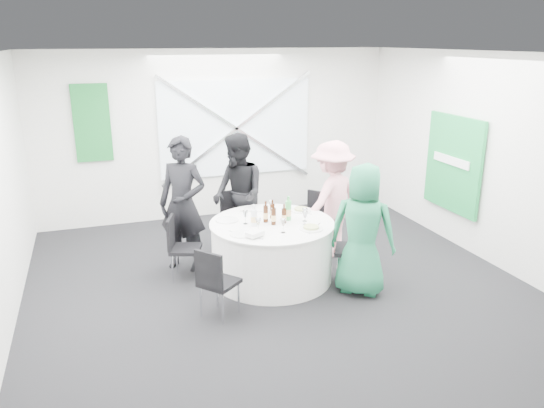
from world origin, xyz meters
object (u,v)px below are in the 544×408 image
object	(u,v)px
chair_back_left	(180,243)
person_woman_green	(362,230)
person_man_back	(238,195)
green_water_bottle	(288,211)
chair_back_right	(315,217)
person_woman_pink	(332,199)
chair_front_right	(360,243)
chair_front_left	(215,279)
person_man_back_left	(183,204)
clear_water_bottle	(254,218)
chair_back	(236,216)
banquet_table	(272,251)

from	to	relation	value
chair_back_left	person_woman_green	size ratio (longest dim) A/B	0.52
person_man_back	green_water_bottle	bearing A→B (deg)	12.37
chair_back_right	person_woman_pink	size ratio (longest dim) A/B	0.52
chair_front_right	green_water_bottle	bearing A→B (deg)	-97.90
chair_front_left	person_man_back	world-z (taller)	person_man_back
person_man_back_left	person_woman_pink	distance (m)	2.04
person_woman_green	green_water_bottle	size ratio (longest dim) A/B	5.14
person_woman_green	chair_front_left	bearing A→B (deg)	40.35
chair_front_right	person_man_back_left	world-z (taller)	person_man_back_left
chair_back_right	person_woman_green	world-z (taller)	person_woman_green
person_woman_green	green_water_bottle	distance (m)	0.99
clear_water_bottle	chair_front_right	bearing A→B (deg)	-21.63
green_water_bottle	chair_front_right	bearing A→B (deg)	-36.24
person_woman_pink	clear_water_bottle	bearing A→B (deg)	-2.82
chair_back	clear_water_bottle	size ratio (longest dim) A/B	3.27
chair_back	person_man_back_left	distance (m)	0.97
person_man_back_left	green_water_bottle	world-z (taller)	person_man_back_left
chair_front_left	clear_water_bottle	distance (m)	1.06
green_water_bottle	chair_back	bearing A→B (deg)	111.00
person_man_back	green_water_bottle	world-z (taller)	person_man_back
chair_back_left	chair_front_left	world-z (taller)	chair_back_left
green_water_bottle	clear_water_bottle	bearing A→B (deg)	-172.42
banquet_table	green_water_bottle	xyz separation A→B (m)	(0.22, 0.02, 0.50)
chair_back	chair_front_right	distance (m)	1.96
banquet_table	chair_front_left	distance (m)	1.19
green_water_bottle	clear_water_bottle	size ratio (longest dim) A/B	1.16
clear_water_bottle	green_water_bottle	bearing A→B (deg)	7.58
chair_back	chair_back_left	world-z (taller)	chair_back
person_man_back_left	chair_back_left	bearing A→B (deg)	-74.75
person_man_back_left	person_woman_pink	world-z (taller)	person_man_back_left
chair_back	person_man_back	size ratio (longest dim) A/B	0.51
person_woman_pink	chair_back_right	bearing A→B (deg)	-85.94
chair_back_right	clear_water_bottle	world-z (taller)	clear_water_bottle
chair_back_right	banquet_table	bearing A→B (deg)	-90.00
person_man_back	clear_water_bottle	world-z (taller)	person_man_back
green_water_bottle	person_woman_pink	bearing A→B (deg)	29.65
person_man_back_left	clear_water_bottle	bearing A→B (deg)	-9.67
chair_back	chair_front_right	world-z (taller)	chair_front_right
chair_front_left	green_water_bottle	world-z (taller)	green_water_bottle
chair_back_right	green_water_bottle	bearing A→B (deg)	-82.84
person_man_back	chair_front_right	bearing A→B (deg)	27.45
chair_back	person_woman_green	distance (m)	2.09
chair_back	green_water_bottle	xyz separation A→B (m)	(0.40, -1.05, 0.37)
person_woman_green	clear_water_bottle	size ratio (longest dim) A/B	5.96
chair_back	person_woman_green	bearing A→B (deg)	-68.53
chair_back_right	chair_back	bearing A→B (deg)	-146.21
person_man_back	chair_back	bearing A→B (deg)	-173.88
chair_back_right	person_woman_green	bearing A→B (deg)	-39.80
person_man_back	person_woman_green	bearing A→B (deg)	22.49
chair_back	chair_back_right	xyz separation A→B (m)	(1.09, -0.34, -0.02)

